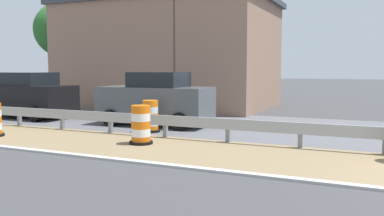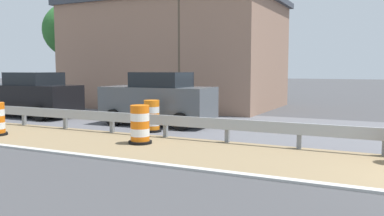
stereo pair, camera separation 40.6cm
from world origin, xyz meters
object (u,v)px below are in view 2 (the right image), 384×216
object	(u,v)px
car_lead_far_lane	(32,95)
utility_pole_near	(180,27)
traffic_barrel_mid	(152,117)
car_trailing_far_lane	(158,99)
traffic_barrel_close	(140,126)

from	to	relation	value
car_lead_far_lane	utility_pole_near	distance (m)	7.43
traffic_barrel_mid	car_trailing_far_lane	xyz separation A→B (m)	(1.51, 0.63, 0.52)
car_trailing_far_lane	utility_pole_near	world-z (taller)	utility_pole_near
utility_pole_near	car_trailing_far_lane	bearing A→B (deg)	-163.86
traffic_barrel_close	traffic_barrel_mid	size ratio (longest dim) A/B	1.02
traffic_barrel_close	utility_pole_near	distance (m)	8.73
traffic_barrel_close	traffic_barrel_mid	xyz separation A→B (m)	(2.03, 0.87, -0.01)
traffic_barrel_mid	car_trailing_far_lane	distance (m)	1.72
car_lead_far_lane	car_trailing_far_lane	bearing A→B (deg)	-177.19
traffic_barrel_close	car_trailing_far_lane	size ratio (longest dim) A/B	0.26
traffic_barrel_close	car_lead_far_lane	distance (m)	8.61
traffic_barrel_close	traffic_barrel_mid	bearing A→B (deg)	23.05
utility_pole_near	traffic_barrel_close	bearing A→B (deg)	-160.57
traffic_barrel_mid	car_lead_far_lane	size ratio (longest dim) A/B	0.24
utility_pole_near	traffic_barrel_mid	bearing A→B (deg)	-161.97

